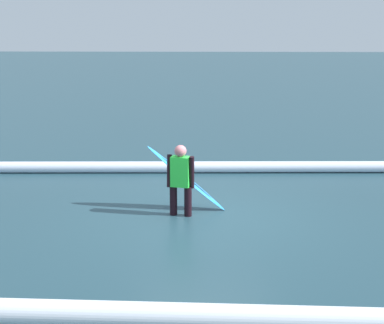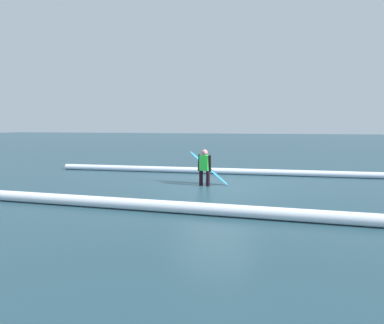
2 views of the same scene
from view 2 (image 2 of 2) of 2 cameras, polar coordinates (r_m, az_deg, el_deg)
name	(u,v)px [view 2 (image 2 of 2)]	position (r m, az deg, el deg)	size (l,w,h in m)	color
ground_plane	(216,187)	(12.07, 4.05, -4.26)	(151.41, 151.41, 0.00)	#22404B
surfer	(205,166)	(12.14, 2.16, -0.65)	(0.51, 0.29, 1.34)	black
surfboard	(209,168)	(12.50, 2.89, -1.04)	(1.53, 0.38, 1.26)	#268CE5
wave_crest_foreground	(233,171)	(15.16, 7.10, -1.60)	(0.27, 0.27, 16.76)	white
wave_crest_midground	(154,206)	(8.71, -6.48, -7.42)	(0.30, 0.30, 14.93)	white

